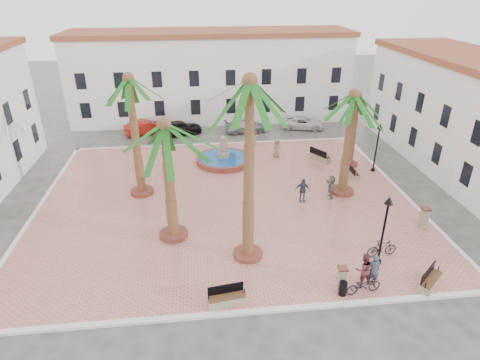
{
  "coord_description": "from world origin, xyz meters",
  "views": [
    {
      "loc": [
        -1.81,
        -25.08,
        14.17
      ],
      "look_at": [
        1.0,
        0.0,
        1.6
      ],
      "focal_mm": 30.0,
      "sensor_mm": 36.0,
      "label": 1
    }
  ],
  "objects_px": {
    "cyclist_a": "(373,270)",
    "car_black": "(180,128)",
    "bench_s": "(227,299)",
    "litter_bin": "(343,288)",
    "palm_s": "(250,102)",
    "pedestrian_north": "(165,161)",
    "palm_sw": "(166,140)",
    "car_white": "(303,123)",
    "car_silver": "(246,126)",
    "palm_nw": "(130,92)",
    "bollard_se": "(342,278)",
    "lamppost_e": "(378,139)",
    "bicycle_b": "(382,248)",
    "bench_se": "(430,281)",
    "bicycle_a": "(363,285)",
    "palm_ne": "(357,104)",
    "fountain": "(224,159)",
    "bollard_e": "(424,218)",
    "cyclist_b": "(363,269)",
    "pedestrian_east": "(331,187)",
    "palm_e": "(353,107)",
    "pedestrian_fountain_a": "(277,148)",
    "car_red": "(146,127)",
    "bench_e": "(353,173)",
    "pedestrian_fountain_b": "(302,190)"
  },
  "relations": [
    {
      "from": "bollard_e",
      "to": "pedestrian_north",
      "type": "relative_size",
      "value": 0.85
    },
    {
      "from": "bench_e",
      "to": "litter_bin",
      "type": "distance_m",
      "value": 14.1
    },
    {
      "from": "palm_s",
      "to": "pedestrian_fountain_a",
      "type": "height_order",
      "value": "palm_s"
    },
    {
      "from": "fountain",
      "to": "bench_e",
      "type": "distance_m",
      "value": 10.75
    },
    {
      "from": "palm_nw",
      "to": "bollard_se",
      "type": "relative_size",
      "value": 6.73
    },
    {
      "from": "bench_s",
      "to": "litter_bin",
      "type": "bearing_deg",
      "value": -8.45
    },
    {
      "from": "bollard_se",
      "to": "bollard_e",
      "type": "bearing_deg",
      "value": 34.58
    },
    {
      "from": "bench_s",
      "to": "bench_se",
      "type": "distance_m",
      "value": 10.46
    },
    {
      "from": "bench_se",
      "to": "bicycle_a",
      "type": "bearing_deg",
      "value": 141.63
    },
    {
      "from": "litter_bin",
      "to": "cyclist_a",
      "type": "distance_m",
      "value": 1.92
    },
    {
      "from": "bollard_se",
      "to": "cyclist_b",
      "type": "bearing_deg",
      "value": 11.38
    },
    {
      "from": "palm_ne",
      "to": "bicycle_b",
      "type": "bearing_deg",
      "value": -102.13
    },
    {
      "from": "palm_sw",
      "to": "pedestrian_north",
      "type": "distance_m",
      "value": 11.14
    },
    {
      "from": "palm_s",
      "to": "lamppost_e",
      "type": "xyz_separation_m",
      "value": [
        11.7,
        10.13,
        -6.18
      ]
    },
    {
      "from": "cyclist_a",
      "to": "car_black",
      "type": "height_order",
      "value": "cyclist_a"
    },
    {
      "from": "palm_e",
      "to": "litter_bin",
      "type": "distance_m",
      "value": 12.6
    },
    {
      "from": "palm_s",
      "to": "pedestrian_north",
      "type": "height_order",
      "value": "palm_s"
    },
    {
      "from": "fountain",
      "to": "pedestrian_fountain_a",
      "type": "xyz_separation_m",
      "value": [
        4.73,
        0.64,
        0.51
      ]
    },
    {
      "from": "palm_sw",
      "to": "litter_bin",
      "type": "relative_size",
      "value": 9.92
    },
    {
      "from": "palm_sw",
      "to": "car_white",
      "type": "relative_size",
      "value": 1.69
    },
    {
      "from": "pedestrian_north",
      "to": "car_silver",
      "type": "distance_m",
      "value": 11.86
    },
    {
      "from": "palm_sw",
      "to": "car_black",
      "type": "xyz_separation_m",
      "value": [
        -0.03,
        18.52,
        -5.62
      ]
    },
    {
      "from": "lamppost_e",
      "to": "bicycle_b",
      "type": "distance_m",
      "value": 11.97
    },
    {
      "from": "cyclist_b",
      "to": "pedestrian_north",
      "type": "xyz_separation_m",
      "value": [
        -10.76,
        15.12,
        -0.06
      ]
    },
    {
      "from": "lamppost_e",
      "to": "pedestrian_fountain_b",
      "type": "distance_m",
      "value": 8.49
    },
    {
      "from": "pedestrian_fountain_a",
      "to": "litter_bin",
      "type": "bearing_deg",
      "value": -117.0
    },
    {
      "from": "bollard_e",
      "to": "fountain",
      "type": "bearing_deg",
      "value": 135.24
    },
    {
      "from": "bollard_se",
      "to": "litter_bin",
      "type": "height_order",
      "value": "bollard_se"
    },
    {
      "from": "palm_nw",
      "to": "litter_bin",
      "type": "bearing_deg",
      "value": -47.35
    },
    {
      "from": "litter_bin",
      "to": "car_black",
      "type": "height_order",
      "value": "car_black"
    },
    {
      "from": "bench_s",
      "to": "bicycle_a",
      "type": "relative_size",
      "value": 1.04
    },
    {
      "from": "bicycle_b",
      "to": "car_black",
      "type": "xyz_separation_m",
      "value": [
        -11.8,
        21.84,
        0.08
      ]
    },
    {
      "from": "palm_sw",
      "to": "palm_ne",
      "type": "relative_size",
      "value": 1.19
    },
    {
      "from": "palm_ne",
      "to": "lamppost_e",
      "type": "distance_m",
      "value": 3.26
    },
    {
      "from": "palm_sw",
      "to": "litter_bin",
      "type": "height_order",
      "value": "palm_sw"
    },
    {
      "from": "car_silver",
      "to": "fountain",
      "type": "bearing_deg",
      "value": 152.78
    },
    {
      "from": "palm_e",
      "to": "lamppost_e",
      "type": "distance_m",
      "value": 6.29
    },
    {
      "from": "palm_s",
      "to": "palm_ne",
      "type": "distance_m",
      "value": 15.79
    },
    {
      "from": "palm_s",
      "to": "bollard_e",
      "type": "bearing_deg",
      "value": 8.1
    },
    {
      "from": "bollard_se",
      "to": "car_red",
      "type": "bearing_deg",
      "value": 115.86
    },
    {
      "from": "palm_s",
      "to": "cyclist_b",
      "type": "bearing_deg",
      "value": -28.22
    },
    {
      "from": "litter_bin",
      "to": "car_silver",
      "type": "bearing_deg",
      "value": 93.98
    },
    {
      "from": "bench_e",
      "to": "pedestrian_east",
      "type": "height_order",
      "value": "pedestrian_east"
    },
    {
      "from": "pedestrian_north",
      "to": "pedestrian_east",
      "type": "distance_m",
      "value": 13.44
    },
    {
      "from": "bicycle_b",
      "to": "pedestrian_fountain_b",
      "type": "xyz_separation_m",
      "value": [
        -2.9,
        6.71,
        0.34
      ]
    },
    {
      "from": "lamppost_e",
      "to": "pedestrian_east",
      "type": "bearing_deg",
      "value": -140.81
    },
    {
      "from": "palm_s",
      "to": "bench_s",
      "type": "xyz_separation_m",
      "value": [
        -1.51,
        -3.64,
        -8.64
      ]
    },
    {
      "from": "pedestrian_north",
      "to": "car_red",
      "type": "bearing_deg",
      "value": 10.43
    },
    {
      "from": "litter_bin",
      "to": "cyclist_a",
      "type": "height_order",
      "value": "cyclist_a"
    },
    {
      "from": "fountain",
      "to": "palm_ne",
      "type": "bearing_deg",
      "value": -9.17
    }
  ]
}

